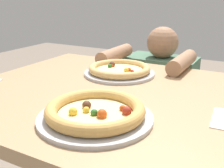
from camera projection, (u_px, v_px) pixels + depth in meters
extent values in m
cube|color=tan|center=(129.00, 100.00, 0.96)|extent=(1.21, 0.90, 0.04)
cylinder|color=#826748|center=(74.00, 123.00, 1.63)|extent=(0.07, 0.07, 0.71)
cylinder|color=#B7B7BC|center=(95.00, 118.00, 0.76)|extent=(0.32, 0.32, 0.01)
cylinder|color=#EFD68C|center=(95.00, 114.00, 0.76)|extent=(0.21, 0.21, 0.01)
torus|color=tan|center=(95.00, 110.00, 0.75)|extent=(0.28, 0.28, 0.03)
sphere|color=#BF4C19|center=(123.00, 108.00, 0.77)|extent=(0.02, 0.02, 0.02)
sphere|color=brown|center=(87.00, 105.00, 0.79)|extent=(0.03, 0.03, 0.03)
sphere|color=maroon|center=(127.00, 111.00, 0.75)|extent=(0.03, 0.03, 0.03)
sphere|color=gold|center=(86.00, 110.00, 0.76)|extent=(0.02, 0.02, 0.02)
sphere|color=#BF4C19|center=(102.00, 114.00, 0.73)|extent=(0.03, 0.03, 0.03)
sphere|color=gold|center=(73.00, 112.00, 0.74)|extent=(0.02, 0.02, 0.02)
sphere|color=#2D6623|center=(94.00, 113.00, 0.74)|extent=(0.02, 0.02, 0.02)
cylinder|color=#B7B7BC|center=(119.00, 73.00, 1.19)|extent=(0.30, 0.30, 0.01)
cylinder|color=#EFD68C|center=(119.00, 71.00, 1.18)|extent=(0.21, 0.21, 0.01)
torus|color=tan|center=(119.00, 69.00, 1.18)|extent=(0.26, 0.26, 0.03)
sphere|color=#2D6623|center=(110.00, 66.00, 1.22)|extent=(0.02, 0.02, 0.02)
sphere|color=gold|center=(126.00, 70.00, 1.15)|extent=(0.02, 0.02, 0.02)
sphere|color=#BF4C19|center=(112.00, 66.00, 1.22)|extent=(0.02, 0.02, 0.02)
sphere|color=brown|center=(112.00, 65.00, 1.23)|extent=(0.03, 0.03, 0.03)
sphere|color=#BF4C19|center=(129.00, 70.00, 1.16)|extent=(0.02, 0.02, 0.02)
sphere|color=maroon|center=(132.00, 71.00, 1.14)|extent=(0.02, 0.02, 0.02)
cylinder|color=#333847|center=(157.00, 139.00, 1.70)|extent=(0.31, 0.31, 0.45)
cube|color=#4C7259|center=(160.00, 82.00, 1.59)|extent=(0.39, 0.22, 0.29)
sphere|color=#A37556|center=(163.00, 43.00, 1.51)|extent=(0.17, 0.17, 0.17)
cylinder|color=#A37556|center=(115.00, 54.00, 1.42)|extent=(0.07, 0.28, 0.07)
cylinder|color=#A37556|center=(182.00, 62.00, 1.26)|extent=(0.07, 0.28, 0.07)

